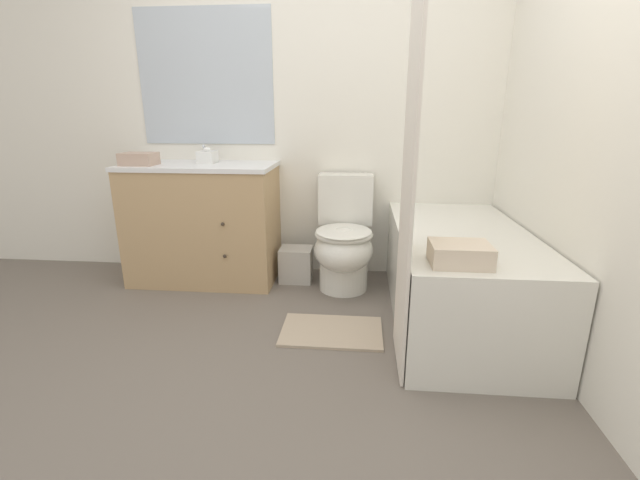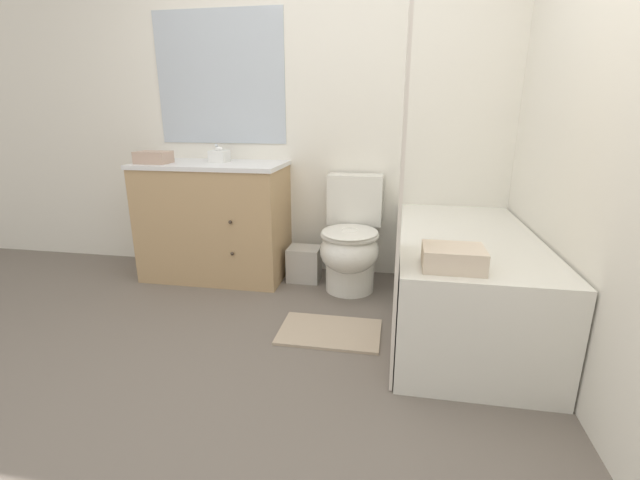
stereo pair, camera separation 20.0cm
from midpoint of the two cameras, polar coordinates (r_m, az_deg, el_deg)
The scene contains 13 objects.
ground_plane at distance 2.01m, azimuth -4.68°, elevation -20.28°, with size 14.00×14.00×0.00m, color #6B6056.
wall_back at distance 3.23m, azimuth 2.55°, elevation 17.51°, with size 8.00×0.06×2.50m.
wall_right at distance 2.53m, azimuth 32.53°, elevation 15.23°, with size 0.05×2.63×2.50m.
vanity_cabinet at distance 3.25m, azimuth -12.12°, elevation 2.67°, with size 1.05×0.56×0.86m.
sink_faucet at distance 3.35m, azimuth -11.36°, elevation 11.03°, with size 0.14×0.12×0.12m.
toilet at distance 2.97m, azimuth 6.06°, elevation -0.37°, with size 0.40×0.63×0.78m.
bathtub at distance 2.64m, azimuth 20.56°, elevation -4.95°, with size 0.74×1.51×0.55m.
shower_curtain at distance 1.93m, azimuth 13.88°, elevation 9.28°, with size 0.01×0.45×1.93m.
wastebasket at distance 3.17m, azimuth -0.32°, elevation -3.22°, with size 0.23×0.20×0.25m.
tissue_box at distance 3.21m, azimuth -11.51°, elevation 10.94°, with size 0.12×0.14×0.11m.
hand_towel_folded at distance 3.24m, azimuth -19.67°, elevation 10.33°, with size 0.22×0.17×0.08m.
bath_towel_folded at distance 1.97m, azimuth 20.15°, elevation -2.28°, with size 0.26×0.21×0.10m.
bath_mat at distance 2.48m, azimuth 3.67°, elevation -12.16°, with size 0.57×0.38×0.02m.
Camera 2 is at (0.54, -1.53, 1.21)m, focal length 24.00 mm.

